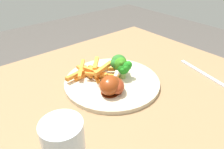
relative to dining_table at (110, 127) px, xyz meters
The scene contains 9 objects.
dining_table is the anchor object (origin of this frame).
dinner_plate 0.14m from the dining_table, 44.69° to the left, with size 0.29×0.29×0.01m, color beige.
broccoli_floret_front 0.20m from the dining_table, 31.43° to the left, with size 0.05×0.05×0.06m.
broccoli_floret_middle 0.20m from the dining_table, 34.00° to the left, with size 0.06×0.05×0.07m.
broccoli_floret_back 0.19m from the dining_table, 22.18° to the left, with size 0.05×0.04×0.06m.
carrot_fries_pile 0.18m from the dining_table, 80.86° to the left, with size 0.17×0.17×0.04m.
chicken_drumstick_near 0.16m from the dining_table, 83.76° to the right, with size 0.12×0.10×0.05m.
chicken_drumstick_far 0.15m from the dining_table, 26.41° to the left, with size 0.07×0.12×0.04m.
fork 0.35m from the dining_table, 17.81° to the right, with size 0.19×0.01×0.01m, color silver.
Camera 1 is at (-0.31, -0.37, 1.10)m, focal length 34.39 mm.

